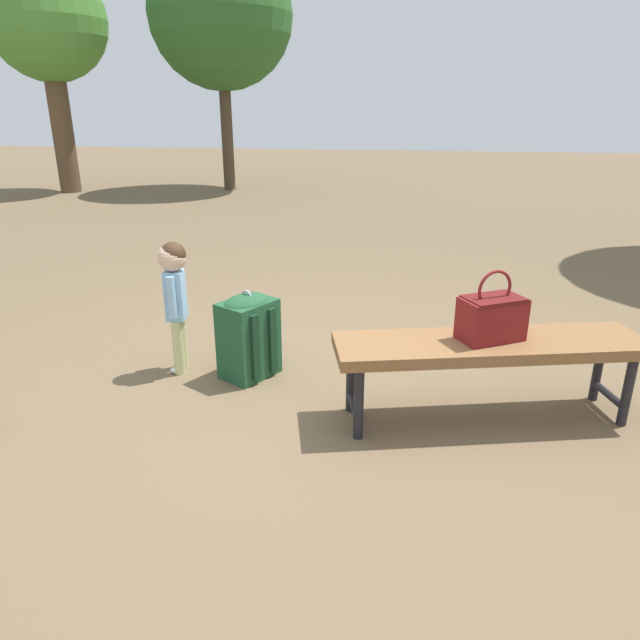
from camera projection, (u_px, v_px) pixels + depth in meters
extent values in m
plane|color=brown|center=(333.00, 400.00, 3.27)|extent=(40.00, 40.00, 0.00)
cube|color=brown|center=(490.00, 345.00, 2.95)|extent=(1.65, 0.80, 0.06)
cylinder|color=black|center=(359.00, 403.00, 2.84)|extent=(0.05, 0.05, 0.39)
cylinder|color=black|center=(351.00, 378.00, 3.10)|extent=(0.05, 0.05, 0.39)
cylinder|color=black|center=(627.00, 391.00, 2.96)|extent=(0.05, 0.05, 0.39)
cylinder|color=black|center=(598.00, 368.00, 3.22)|extent=(0.05, 0.05, 0.39)
cylinder|color=black|center=(354.00, 406.00, 3.00)|extent=(0.11, 0.28, 0.04)
cylinder|color=black|center=(609.00, 395.00, 3.12)|extent=(0.11, 0.28, 0.04)
cube|color=maroon|center=(491.00, 319.00, 2.91)|extent=(0.37, 0.32, 0.22)
cube|color=#561313|center=(494.00, 299.00, 2.87)|extent=(0.34, 0.30, 0.02)
torus|color=maroon|center=(495.00, 289.00, 2.86)|extent=(0.18, 0.11, 0.20)
cylinder|color=#CCCC8C|center=(178.00, 347.00, 3.54)|extent=(0.07, 0.07, 0.35)
cylinder|color=#CCCC8C|center=(181.00, 342.00, 3.62)|extent=(0.07, 0.07, 0.35)
ellipsoid|color=white|center=(177.00, 370.00, 3.60)|extent=(0.10, 0.06, 0.04)
ellipsoid|color=white|center=(180.00, 365.00, 3.68)|extent=(0.10, 0.06, 0.04)
cube|color=#8CBFE5|center=(175.00, 295.00, 3.47)|extent=(0.13, 0.15, 0.30)
cylinder|color=#8CBFE5|center=(172.00, 297.00, 3.38)|extent=(0.05, 0.05, 0.26)
cylinder|color=#8CBFE5|center=(178.00, 289.00, 3.55)|extent=(0.05, 0.05, 0.26)
sphere|color=beige|center=(172.00, 258.00, 3.39)|extent=(0.17, 0.17, 0.17)
sphere|color=#3F2819|center=(173.00, 255.00, 3.38)|extent=(0.15, 0.15, 0.15)
cube|color=#1E4C2D|center=(249.00, 339.00, 3.50)|extent=(0.37, 0.40, 0.48)
ellipsoid|color=#1E4C2D|center=(247.00, 303.00, 3.42)|extent=(0.35, 0.38, 0.11)
cube|color=#13311D|center=(234.00, 344.00, 3.61)|extent=(0.14, 0.22, 0.22)
cube|color=#13311D|center=(256.00, 348.00, 3.37)|extent=(0.05, 0.06, 0.41)
cube|color=#13311D|center=(273.00, 340.00, 3.48)|extent=(0.05, 0.06, 0.41)
torus|color=#B2B2B7|center=(247.00, 296.00, 3.41)|extent=(0.08, 0.05, 0.08)
cylinder|color=brown|center=(62.00, 128.00, 10.85)|extent=(0.38, 0.38, 2.39)
sphere|color=#4C8C38|center=(46.00, 19.00, 10.21)|extent=(2.11, 2.11, 2.11)
cylinder|color=#473828|center=(227.00, 128.00, 11.19)|extent=(0.22, 0.22, 2.36)
sphere|color=#2D6028|center=(221.00, 14.00, 10.50)|extent=(2.65, 2.65, 2.65)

